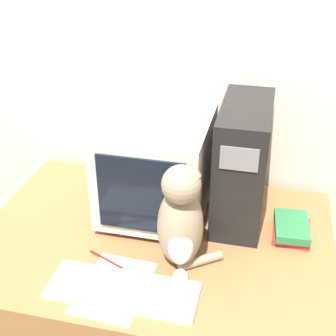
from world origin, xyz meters
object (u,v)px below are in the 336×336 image
Objects in this scene: crt_monitor at (157,166)px; keyboard at (123,290)px; cat at (181,221)px; pen at (106,260)px; book_stack at (291,229)px; computer_tower at (242,162)px.

crt_monitor reaches higher than keyboard.
crt_monitor is 0.53m from keyboard.
crt_monitor is 1.15× the size of cat.
cat reaches higher than pen.
keyboard is at bearing -142.94° from cat.
book_stack is (0.54, -0.05, -0.18)m from crt_monitor.
cat is at bearing 10.33° from pen.
cat is (0.15, 0.18, 0.17)m from keyboard.
pen is (-0.10, -0.35, -0.21)m from crt_monitor.
crt_monitor is at bearing 90.78° from keyboard.
book_stack is at bearing -25.50° from computer_tower.
cat is at bearing -146.08° from book_stack.
crt_monitor is 2.34× the size of book_stack.
cat is 2.81× the size of pen.
computer_tower reaches higher than keyboard.
crt_monitor is 0.95× the size of keyboard.
keyboard is 2.47× the size of book_stack.
pen is (-0.64, -0.30, -0.02)m from book_stack.
cat reaches higher than keyboard.
keyboard is 0.17m from pen.
computer_tower reaches higher than crt_monitor.
computer_tower is at bearing 59.36° from keyboard.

